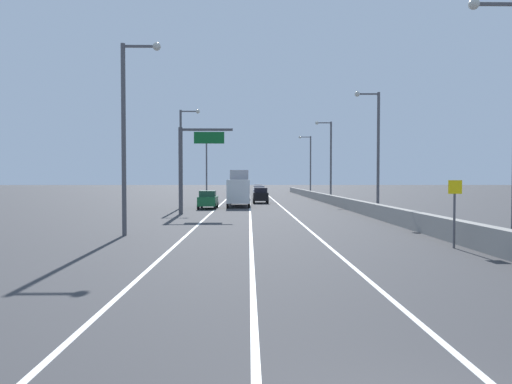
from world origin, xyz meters
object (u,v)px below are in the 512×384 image
(car_white_2, at_px, (258,190))
(lamp_post_left_mid, at_px, (183,152))
(box_truck, at_px, (239,190))
(overhead_sign_gantry, at_px, (189,160))
(car_black_1, at_px, (261,195))
(car_green_3, at_px, (208,200))
(lamp_post_right_fourth, at_px, (309,162))
(lamp_post_left_near, at_px, (128,125))
(car_red_4, at_px, (241,189))
(car_silver_0, at_px, (259,192))
(lamp_post_right_near, at_px, (510,108))
(lamp_post_left_far, at_px, (208,161))
(speed_advisory_sign, at_px, (455,208))
(lamp_post_right_third, at_px, (329,156))
(lamp_post_right_second, at_px, (375,145))

(car_white_2, bearing_deg, lamp_post_left_mid, -104.72)
(lamp_post_left_mid, xyz_separation_m, box_truck, (5.79, 2.94, -4.07))
(overhead_sign_gantry, height_order, car_black_1, overhead_sign_gantry)
(car_black_1, height_order, car_green_3, car_black_1)
(lamp_post_right_fourth, height_order, box_truck, lamp_post_right_fourth)
(car_white_2, bearing_deg, lamp_post_left_near, -98.34)
(car_red_4, bearing_deg, car_silver_0, -79.80)
(car_red_4, bearing_deg, lamp_post_right_near, -80.14)
(lamp_post_left_mid, distance_m, car_red_4, 42.62)
(lamp_post_left_mid, distance_m, lamp_post_left_far, 22.95)
(car_red_4, bearing_deg, speed_advisory_sign, -81.26)
(speed_advisory_sign, distance_m, car_green_3, 29.65)
(lamp_post_right_near, xyz_separation_m, car_red_4, (-12.33, 70.95, -4.97))
(car_green_3, bearing_deg, box_truck, 52.66)
(lamp_post_left_near, height_order, car_red_4, lamp_post_left_near)
(lamp_post_left_far, xyz_separation_m, car_black_1, (7.85, -13.48, -4.96))
(overhead_sign_gantry, xyz_separation_m, lamp_post_left_near, (-1.33, -14.48, 1.20))
(lamp_post_right_near, distance_m, box_truck, 34.23)
(car_white_2, relative_size, car_green_3, 1.10)
(car_white_2, xyz_separation_m, car_red_4, (-3.33, 9.41, -0.08))
(lamp_post_right_third, relative_size, lamp_post_left_far, 1.00)
(overhead_sign_gantry, xyz_separation_m, car_red_4, (3.48, 50.47, -3.76))
(lamp_post_right_near, bearing_deg, lamp_post_right_third, 90.81)
(lamp_post_right_fourth, relative_size, box_truck, 1.29)
(lamp_post_right_second, xyz_separation_m, car_white_2, (-8.92, 42.42, -4.89))
(car_white_2, height_order, car_red_4, car_white_2)
(lamp_post_right_fourth, xyz_separation_m, box_truck, (-11.30, -25.47, -4.07))
(lamp_post_left_mid, height_order, car_silver_0, lamp_post_left_mid)
(lamp_post_right_third, distance_m, box_truck, 13.54)
(lamp_post_right_third, xyz_separation_m, car_silver_0, (-8.50, 14.42, -4.93))
(lamp_post_left_near, height_order, car_black_1, lamp_post_left_near)
(lamp_post_right_third, bearing_deg, car_green_3, -143.99)
(lamp_post_right_second, height_order, car_white_2, lamp_post_right_second)
(lamp_post_right_fourth, distance_m, lamp_post_left_mid, 33.16)
(speed_advisory_sign, bearing_deg, car_white_2, 96.99)
(speed_advisory_sign, relative_size, lamp_post_left_far, 0.29)
(overhead_sign_gantry, relative_size, lamp_post_left_near, 0.72)
(lamp_post_left_near, distance_m, car_red_4, 65.32)
(lamp_post_right_near, relative_size, box_truck, 1.29)
(speed_advisory_sign, distance_m, lamp_post_right_fourth, 56.22)
(lamp_post_left_mid, height_order, lamp_post_left_far, same)
(lamp_post_right_second, bearing_deg, lamp_post_left_mid, 150.67)
(lamp_post_left_mid, relative_size, lamp_post_left_far, 1.00)
(lamp_post_left_mid, bearing_deg, speed_advisory_sign, -60.02)
(lamp_post_left_far, height_order, car_silver_0, lamp_post_left_far)
(lamp_post_left_mid, bearing_deg, car_green_3, -22.80)
(lamp_post_left_near, bearing_deg, car_red_4, 85.76)
(lamp_post_right_near, distance_m, lamp_post_right_second, 19.12)
(lamp_post_right_second, distance_m, car_green_3, 17.87)
(lamp_post_right_second, height_order, lamp_post_left_far, same)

